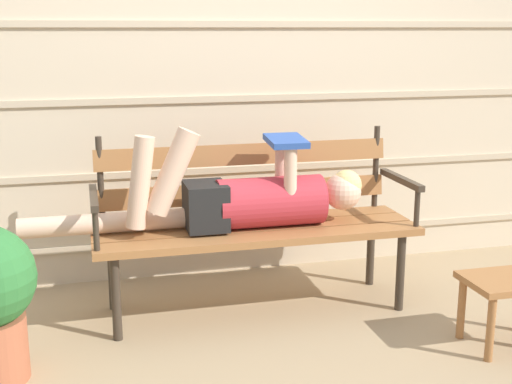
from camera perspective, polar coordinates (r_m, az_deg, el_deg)
name	(u,v)px	position (r m, az deg, el deg)	size (l,w,h in m)	color
ground_plane	(264,322)	(3.45, 0.69, -10.72)	(12.00, 12.00, 0.00)	tan
house_siding	(228,62)	(3.94, -2.33, 10.78)	(5.42, 0.08, 2.46)	beige
park_bench	(253,214)	(3.50, -0.28, -1.88)	(1.62, 0.50, 0.89)	#9E6638
reclining_person	(243,198)	(3.39, -1.06, -0.49)	(1.70, 0.26, 0.53)	#B72D38
footstool	(509,291)	(3.32, 20.25, -7.74)	(0.40, 0.30, 0.33)	#9E6638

